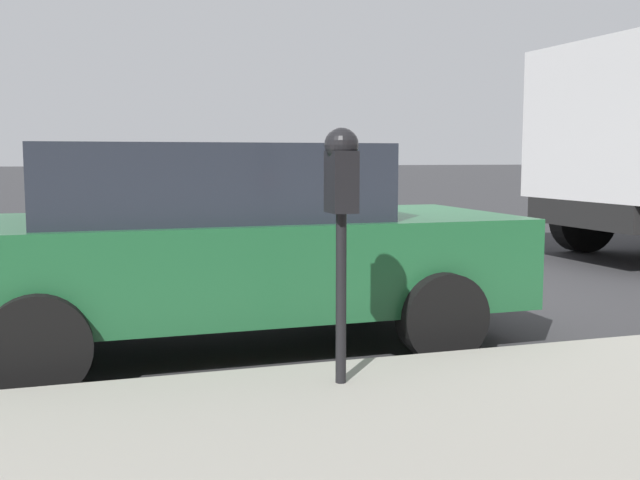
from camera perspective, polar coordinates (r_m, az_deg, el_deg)
ground_plane at (r=7.06m, az=1.46°, el=-5.45°), size 220.00×220.00×0.00m
parking_meter at (r=4.13m, az=1.63°, el=3.83°), size 0.21×0.19×1.43m
car_green at (r=5.71m, az=-7.38°, el=-0.12°), size 2.05×4.34×1.54m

